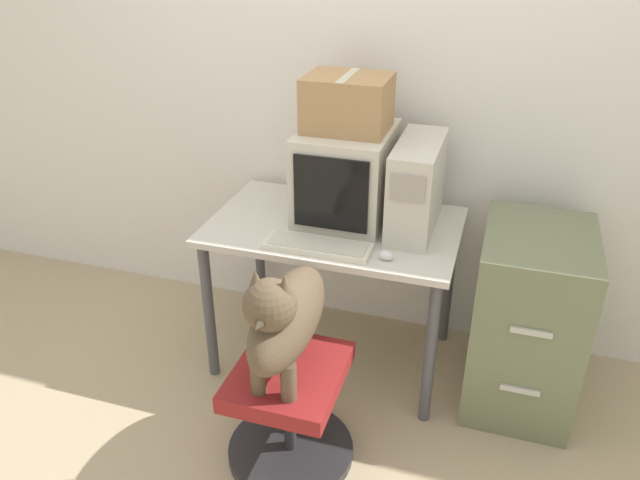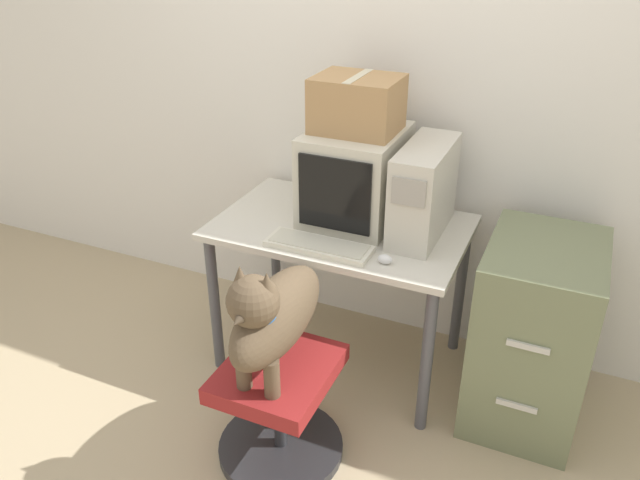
# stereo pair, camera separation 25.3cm
# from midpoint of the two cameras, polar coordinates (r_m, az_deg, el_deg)

# --- Properties ---
(ground_plane) EXTENTS (12.00, 12.00, 0.00)m
(ground_plane) POSITION_cam_midpoint_polar(r_m,az_deg,el_deg) (2.94, 1.56, -14.51)
(ground_plane) COLOR tan
(wall_back) EXTENTS (8.00, 0.05, 2.60)m
(wall_back) POSITION_cam_midpoint_polar(r_m,az_deg,el_deg) (2.98, 7.81, 14.43)
(wall_back) COLOR silver
(wall_back) RESTS_ON ground_plane
(desk) EXTENTS (1.12, 0.71, 0.74)m
(desk) POSITION_cam_midpoint_polar(r_m,az_deg,el_deg) (2.84, 4.48, -0.44)
(desk) COLOR beige
(desk) RESTS_ON ground_plane
(crt_monitor) EXTENTS (0.39, 0.48, 0.41)m
(crt_monitor) POSITION_cam_midpoint_polar(r_m,az_deg,el_deg) (2.79, 5.82, 5.86)
(crt_monitor) COLOR beige
(crt_monitor) RESTS_ON desk
(pc_tower) EXTENTS (0.18, 0.48, 0.40)m
(pc_tower) POSITION_cam_midpoint_polar(r_m,az_deg,el_deg) (2.69, 12.15, 4.37)
(pc_tower) COLOR beige
(pc_tower) RESTS_ON desk
(keyboard) EXTENTS (0.45, 0.15, 0.03)m
(keyboard) POSITION_cam_midpoint_polar(r_m,az_deg,el_deg) (2.58, 2.79, -0.63)
(keyboard) COLOR beige
(keyboard) RESTS_ON desk
(computer_mouse) EXTENTS (0.06, 0.04, 0.04)m
(computer_mouse) POSITION_cam_midpoint_polar(r_m,az_deg,el_deg) (2.50, 8.85, -1.83)
(computer_mouse) COLOR silver
(computer_mouse) RESTS_ON desk
(office_chair) EXTENTS (0.51, 0.51, 0.44)m
(office_chair) POSITION_cam_midpoint_polar(r_m,az_deg,el_deg) (2.56, -0.82, -15.11)
(office_chair) COLOR #262628
(office_chair) RESTS_ON ground_plane
(dog) EXTENTS (0.21, 0.59, 0.51)m
(dog) POSITION_cam_midpoint_polar(r_m,az_deg,el_deg) (2.26, -1.13, -6.92)
(dog) COLOR brown
(dog) RESTS_ON office_chair
(filing_cabinet) EXTENTS (0.45, 0.60, 0.82)m
(filing_cabinet) POSITION_cam_midpoint_polar(r_m,az_deg,el_deg) (2.83, 21.34, -8.08)
(filing_cabinet) COLOR #6B7251
(filing_cabinet) RESTS_ON ground_plane
(cardboard_box) EXTENTS (0.35, 0.28, 0.23)m
(cardboard_box) POSITION_cam_midpoint_polar(r_m,az_deg,el_deg) (2.69, 6.18, 12.22)
(cardboard_box) COLOR #A87F51
(cardboard_box) RESTS_ON crt_monitor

